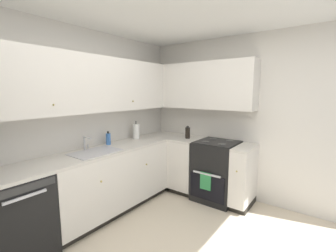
# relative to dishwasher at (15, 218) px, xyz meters

# --- Properties ---
(wall_back) EXTENTS (3.98, 0.05, 2.54)m
(wall_back) POSITION_rel_dishwasher_xyz_m (0.78, 0.33, 0.83)
(wall_back) COLOR silver
(wall_back) RESTS_ON ground_plane
(wall_right) EXTENTS (0.05, 3.66, 2.54)m
(wall_right) POSITION_rel_dishwasher_xyz_m (2.75, -1.48, 0.83)
(wall_right) COLOR silver
(wall_right) RESTS_ON ground_plane
(dishwasher) EXTENTS (0.60, 0.63, 0.88)m
(dishwasher) POSITION_rel_dishwasher_xyz_m (0.00, 0.00, 0.00)
(dishwasher) COLOR black
(dishwasher) RESTS_ON ground_plane
(lower_cabinets_back) EXTENTS (1.82, 0.62, 0.88)m
(lower_cabinets_back) POSITION_rel_dishwasher_xyz_m (1.21, 0.00, 0.00)
(lower_cabinets_back) COLOR silver
(lower_cabinets_back) RESTS_ON ground_plane
(countertop_back) EXTENTS (3.02, 0.60, 0.03)m
(countertop_back) POSITION_rel_dishwasher_xyz_m (1.21, 0.00, 0.46)
(countertop_back) COLOR beige
(countertop_back) RESTS_ON lower_cabinets_back
(lower_cabinets_right) EXTENTS (0.62, 1.30, 0.88)m
(lower_cabinets_right) POSITION_rel_dishwasher_xyz_m (2.43, -0.86, 0.00)
(lower_cabinets_right) COLOR silver
(lower_cabinets_right) RESTS_ON ground_plane
(countertop_right) EXTENTS (0.60, 1.30, 0.03)m
(countertop_right) POSITION_rel_dishwasher_xyz_m (2.42, -0.85, 0.46)
(countertop_right) COLOR beige
(countertop_right) RESTS_ON lower_cabinets_right
(oven_range) EXTENTS (0.68, 0.62, 1.07)m
(oven_range) POSITION_rel_dishwasher_xyz_m (2.44, -1.05, 0.02)
(oven_range) COLOR black
(oven_range) RESTS_ON ground_plane
(upper_cabinets_back) EXTENTS (2.70, 0.34, 0.74)m
(upper_cabinets_back) POSITION_rel_dishwasher_xyz_m (1.05, 0.14, 1.34)
(upper_cabinets_back) COLOR silver
(upper_cabinets_right) EXTENTS (0.32, 1.85, 0.74)m
(upper_cabinets_right) POSITION_rel_dishwasher_xyz_m (2.56, -0.62, 1.34)
(upper_cabinets_right) COLOR silver
(sink) EXTENTS (0.60, 0.40, 0.10)m
(sink) POSITION_rel_dishwasher_xyz_m (0.95, -0.03, 0.44)
(sink) COLOR #B7B7BC
(sink) RESTS_ON countertop_back
(faucet) EXTENTS (0.07, 0.16, 0.18)m
(faucet) POSITION_rel_dishwasher_xyz_m (0.95, 0.18, 0.59)
(faucet) COLOR silver
(faucet) RESTS_ON countertop_back
(soap_bottle) EXTENTS (0.07, 0.07, 0.20)m
(soap_bottle) POSITION_rel_dishwasher_xyz_m (1.33, 0.18, 0.56)
(soap_bottle) COLOR #3F72BF
(soap_bottle) RESTS_ON countertop_back
(paper_towel_roll) EXTENTS (0.11, 0.11, 0.31)m
(paper_towel_roll) POSITION_rel_dishwasher_xyz_m (1.89, 0.16, 0.60)
(paper_towel_roll) COLOR white
(paper_towel_roll) RESTS_ON countertop_back
(oil_bottle) EXTENTS (0.08, 0.08, 0.21)m
(oil_bottle) POSITION_rel_dishwasher_xyz_m (2.42, -0.51, 0.57)
(oil_bottle) COLOR black
(oil_bottle) RESTS_ON countertop_right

